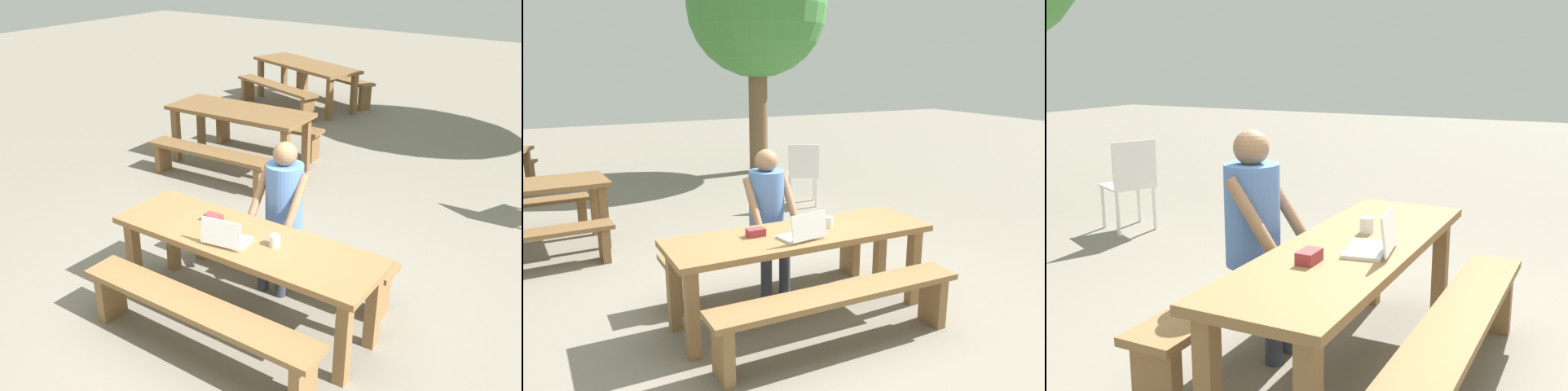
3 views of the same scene
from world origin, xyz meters
TOP-DOWN VIEW (x-y plane):
  - ground_plane at (0.00, 0.00)m, footprint 30.00×30.00m
  - picnic_table_front at (0.00, 0.00)m, footprint 2.17×0.68m
  - bench_near at (0.00, -0.60)m, footprint 1.98×0.30m
  - bench_far at (0.00, 0.60)m, footprint 1.98×0.30m
  - laptop at (-0.06, -0.16)m, footprint 0.35×0.28m
  - small_pouch at (-0.36, 0.07)m, footprint 0.14×0.09m
  - coffee_mug at (0.27, 0.02)m, footprint 0.08×0.08m
  - person_seated at (-0.02, 0.56)m, footprint 0.43×0.42m
  - picnic_table_mid at (-2.03, 2.68)m, footprint 1.92×0.85m
  - bench_mid_south at (-2.00, 2.00)m, footprint 1.71×0.39m
  - bench_mid_north at (-2.07, 3.36)m, footprint 1.71×0.39m
  - picnic_table_rear at (-2.86, 5.77)m, footprint 2.26×1.43m
  - bench_rear_south at (-3.08, 5.15)m, footprint 1.90×0.92m
  - bench_rear_north at (-2.64, 6.39)m, footprint 1.90×0.92m

SIDE VIEW (x-z plane):
  - ground_plane at x=0.00m, z-range 0.00..0.00m
  - bench_mid_south at x=-2.00m, z-range 0.11..0.53m
  - bench_mid_north at x=-2.07m, z-range 0.11..0.53m
  - bench_rear_south at x=-3.08m, z-range 0.12..0.58m
  - bench_rear_north at x=-2.64m, z-range 0.12..0.58m
  - bench_near at x=0.00m, z-range 0.12..0.58m
  - bench_far at x=0.00m, z-range 0.12..0.58m
  - picnic_table_front at x=0.00m, z-range 0.26..0.98m
  - picnic_table_rear at x=-2.86m, z-range 0.27..1.02m
  - picnic_table_mid at x=-2.03m, z-range 0.27..1.04m
  - small_pouch at x=-0.36m, z-range 0.73..0.79m
  - coffee_mug at x=0.27m, z-range 0.73..0.82m
  - person_seated at x=-0.02m, z-range 0.12..1.43m
  - laptop at x=-0.06m, z-range 0.67..0.89m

